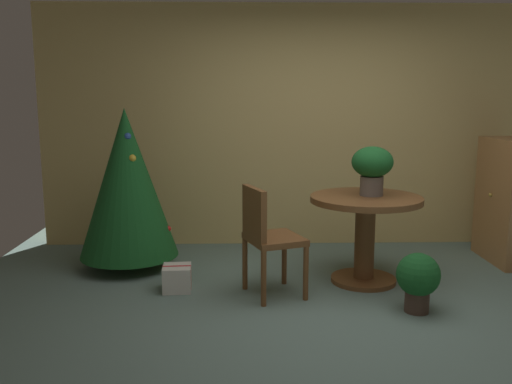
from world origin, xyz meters
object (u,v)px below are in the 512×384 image
Objects in this scene: round_dining_table at (365,222)px; gift_box_cream at (177,278)px; holiday_tree at (127,183)px; potted_plant at (418,278)px; wooden_chair_left_near at (267,234)px; flower_vase at (372,166)px.

round_dining_table is 3.73× the size of gift_box_cream.
holiday_tree is at bearing 167.54° from round_dining_table.
wooden_chair_left_near is at bearing 161.49° from potted_plant.
potted_plant is at bearing -69.82° from round_dining_table.
gift_box_cream is (-1.69, -0.22, -0.93)m from flower_vase.
potted_plant is (1.14, -0.38, -0.26)m from wooden_chair_left_near.
gift_box_cream is at bearing -173.77° from round_dining_table.
wooden_chair_left_near is at bearing -158.90° from flower_vase.
round_dining_table is 0.50m from flower_vase.
gift_box_cream is (-1.63, -0.18, -0.44)m from round_dining_table.
round_dining_table is at bearing 110.18° from potted_plant.
flower_vase is 1.12m from wooden_chair_left_near.
flower_vase is 2.27m from holiday_tree.
round_dining_table is 0.94m from wooden_chair_left_near.
holiday_tree is at bearing 168.82° from flower_vase.
round_dining_table is 2.26× the size of flower_vase.
holiday_tree is 1.11m from gift_box_cream.
holiday_tree reaches higher than wooden_chair_left_near.
holiday_tree is (-2.16, 0.48, 0.28)m from round_dining_table.
holiday_tree is 2.75m from potted_plant.
gift_box_cream is 0.56× the size of potted_plant.
flower_vase reaches higher than potted_plant.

